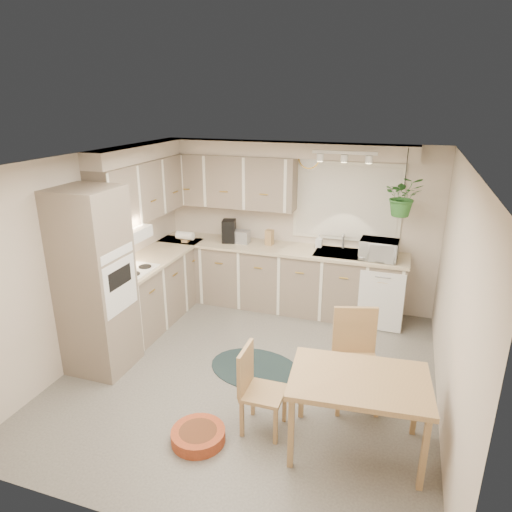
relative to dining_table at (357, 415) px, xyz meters
name	(u,v)px	position (x,y,z in m)	size (l,w,h in m)	color
floor	(250,373)	(-1.27, 0.82, -0.37)	(4.20, 4.20, 0.00)	slate
ceiling	(249,160)	(-1.27, 0.82, 2.03)	(4.20, 4.20, 0.00)	white
wall_back	(297,225)	(-1.27, 2.92, 0.83)	(4.00, 0.04, 2.40)	beige
wall_front	(142,390)	(-1.27, -1.28, 0.83)	(4.00, 0.04, 2.40)	beige
wall_left	(91,256)	(-3.27, 0.82, 0.83)	(0.04, 4.20, 2.40)	beige
wall_right	(455,301)	(0.73, 0.82, 0.83)	(0.04, 4.20, 2.40)	beige
base_cab_left	(156,289)	(-2.97, 1.70, 0.08)	(0.60, 1.85, 0.90)	gray
base_cab_back	(277,278)	(-1.47, 2.62, 0.08)	(3.60, 0.60, 0.90)	gray
counter_left	(154,257)	(-2.96, 1.70, 0.55)	(0.64, 1.89, 0.04)	beige
counter_back	(278,248)	(-1.47, 2.61, 0.55)	(3.64, 0.64, 0.04)	beige
oven_stack	(95,282)	(-2.94, 0.45, 0.68)	(0.65, 0.65, 2.10)	gray
wall_oven_face	(120,286)	(-2.62, 0.45, 0.68)	(0.02, 0.56, 0.58)	white
upper_cab_left	(145,189)	(-3.09, 1.82, 1.46)	(0.35, 2.00, 0.75)	gray
upper_cab_back	(228,181)	(-2.27, 2.75, 1.46)	(2.00, 0.35, 0.75)	gray
soffit_left	(140,152)	(-3.12, 1.82, 1.93)	(0.30, 2.00, 0.20)	beige
soffit_back	(283,149)	(-1.47, 2.77, 1.93)	(3.60, 0.30, 0.20)	beige
cooktop	(130,270)	(-2.95, 1.12, 0.58)	(0.52, 0.58, 0.02)	white
range_hood	(125,235)	(-2.97, 1.12, 1.03)	(0.40, 0.60, 0.14)	white
window_blinds	(347,202)	(-0.57, 2.89, 1.23)	(1.40, 0.02, 1.00)	silver
window_frame	(347,202)	(-0.57, 2.90, 1.23)	(1.50, 0.02, 1.10)	silver
sink	(341,256)	(-0.57, 2.62, 0.53)	(0.70, 0.48, 0.10)	#9FA1A6
dishwasher_front	(380,302)	(0.03, 2.31, 0.06)	(0.58, 0.01, 0.83)	white
track_light_bar	(345,153)	(-0.57, 2.37, 1.96)	(0.80, 0.04, 0.04)	white
wall_clock	(309,158)	(-1.12, 2.89, 1.81)	(0.30, 0.30, 0.03)	gold
dining_table	(357,415)	(0.00, 0.00, 0.00)	(1.17, 0.78, 0.74)	tan
chair_left	(264,391)	(-0.85, 0.00, 0.05)	(0.39, 0.39, 0.84)	tan
chair_back	(357,362)	(-0.09, 0.64, 0.13)	(0.46, 0.46, 0.99)	tan
braided_rug	(255,368)	(-1.24, 0.93, -0.36)	(1.09, 0.82, 0.01)	black
pet_bed	(198,436)	(-1.36, -0.35, -0.31)	(0.50, 0.50, 0.11)	#AF4223
microwave	(379,248)	(-0.06, 2.52, 0.74)	(0.49, 0.27, 0.33)	white
soap_bottle	(319,244)	(-0.90, 2.77, 0.62)	(0.09, 0.19, 0.09)	white
hanging_plant	(403,201)	(0.18, 2.52, 1.38)	(0.46, 0.51, 0.40)	#2F6D2B
coffee_maker	(229,231)	(-2.22, 2.62, 0.74)	(0.19, 0.23, 0.33)	black
toaster	(240,236)	(-2.06, 2.64, 0.66)	(0.30, 0.17, 0.18)	#9FA1A6
knife_block	(269,237)	(-1.61, 2.67, 0.68)	(0.10, 0.10, 0.22)	tan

